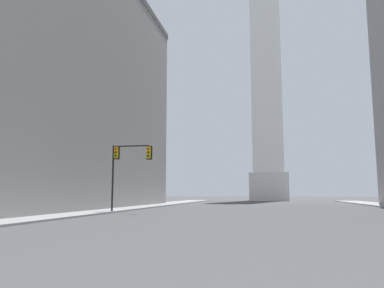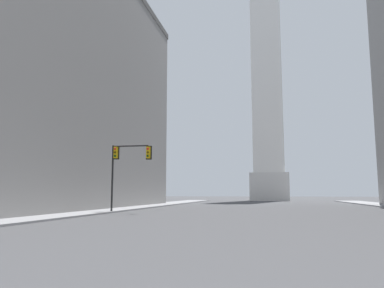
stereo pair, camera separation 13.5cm
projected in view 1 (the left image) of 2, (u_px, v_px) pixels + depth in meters
The scene contains 4 objects.
sidewalk_left at pixel (96, 211), 36.98m from camera, with size 5.00×110.35×0.15m, color gray.
building_left at pixel (5, 68), 40.74m from camera, with size 20.98×57.57×30.66m.
obelisk at pixel (265, 53), 95.66m from camera, with size 9.17×9.17×78.20m.
traffic_light_mid_left at pixel (125, 161), 35.88m from camera, with size 4.07×0.50×6.45m.
Camera 1 is at (0.07, -1.75, 1.86)m, focal length 35.00 mm.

